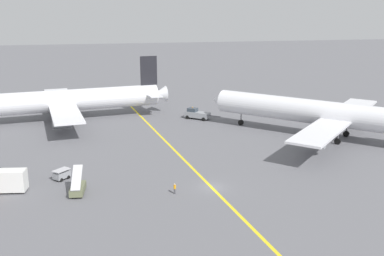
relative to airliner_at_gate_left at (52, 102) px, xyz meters
The scene contains 9 objects.
ground_plane 57.17m from the airliner_at_gate_left, 60.90° to the right, with size 600.00×600.00×0.00m, color slate.
taxiway_stripe 47.98m from the airliner_at_gate_left, 56.43° to the right, with size 0.50×120.00×0.01m, color yellow.
airliner_at_gate_left is the anchor object (origin of this frame).
airliner_being_pushed 65.62m from the airliner_at_gate_left, 25.68° to the right, with size 44.30×44.32×15.17m.
pushback_tug 35.95m from the airliner_at_gate_left, ahead, with size 8.15×7.14×3.02m.
gse_baggage_cart_near_cluster 41.59m from the airliner_at_gate_left, 84.01° to the right, with size 3.04×3.05×1.71m.
gse_catering_truck_tall 45.04m from the airliner_at_gate_left, 94.35° to the right, with size 6.14×3.29×3.50m.
gse_stair_truck_yellow 48.46m from the airliner_at_gate_left, 81.59° to the right, with size 2.51×4.80×4.06m.
ground_crew_wing_walker_right 55.46m from the airliner_at_gate_left, 67.20° to the right, with size 0.36×0.50×1.67m.
Camera 1 is at (-17.29, -63.74, 27.37)m, focal length 42.11 mm.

